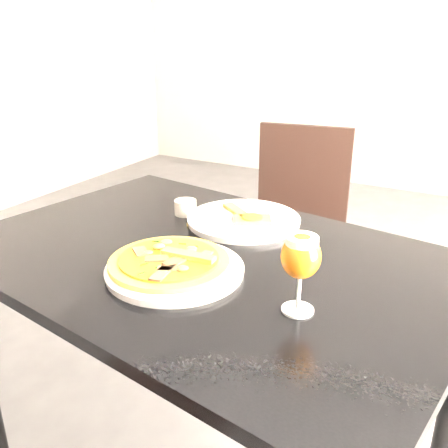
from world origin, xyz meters
The scene contains 10 objects.
ground centered at (0.00, 0.00, 0.00)m, with size 6.00×6.00×0.00m, color #4B4B4D.
dining_table centered at (0.03, -0.22, 0.66)m, with size 1.31×0.97×0.75m.
chair_far centered at (-0.07, 0.68, 0.49)m, with size 0.47×0.47×0.88m.
plate_main centered at (0.03, -0.34, 0.76)m, with size 0.30×0.30×0.02m, color white.
pizza centered at (0.02, -0.34, 0.78)m, with size 0.27×0.27×0.03m.
plate_second centered at (0.03, 0.00, 0.76)m, with size 0.31×0.31×0.02m, color white.
crust_scraps centered at (0.04, 0.00, 0.77)m, with size 0.19×0.14×0.01m.
loose_crust centered at (-0.05, -0.08, 0.75)m, with size 0.11×0.02×0.01m, color olive.
sauce_cup centered at (-0.15, -0.02, 0.77)m, with size 0.06×0.06×0.04m.
beer_glass centered at (0.33, -0.36, 0.86)m, with size 0.08×0.08×0.16m.
Camera 1 is at (0.61, -1.15, 1.26)m, focal length 40.00 mm.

